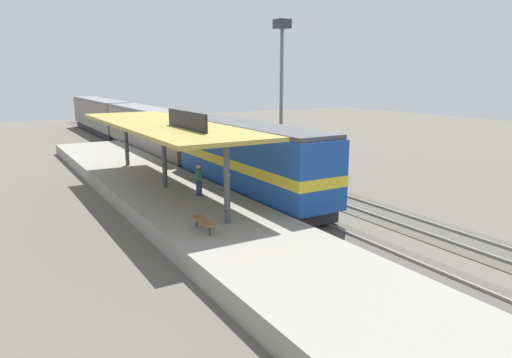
{
  "coord_description": "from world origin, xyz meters",
  "views": [
    {
      "loc": [
        -13.69,
        -25.82,
        7.36
      ],
      "look_at": [
        -1.38,
        -5.08,
        2.0
      ],
      "focal_mm": 32.75,
      "sensor_mm": 36.0,
      "label": 1
    }
  ],
  "objects": [
    {
      "name": "ground_plane",
      "position": [
        2.0,
        0.0,
        0.0
      ],
      "size": [
        120.0,
        120.0,
        0.0
      ],
      "primitive_type": "plane",
      "color": "#5B564C"
    },
    {
      "name": "track_near",
      "position": [
        0.0,
        0.0,
        0.03
      ],
      "size": [
        3.2,
        110.0,
        0.16
      ],
      "color": "#4E4941",
      "rests_on": "ground"
    },
    {
      "name": "track_far",
      "position": [
        4.6,
        0.0,
        0.03
      ],
      "size": [
        3.2,
        110.0,
        0.16
      ],
      "color": "#4E4941",
      "rests_on": "ground"
    },
    {
      "name": "platform",
      "position": [
        -4.6,
        0.0,
        0.45
      ],
      "size": [
        6.0,
        44.0,
        0.9
      ],
      "primitive_type": "cube",
      "color": "gray",
      "rests_on": "ground"
    },
    {
      "name": "station_canopy",
      "position": [
        -4.6,
        -0.09,
        4.53
      ],
      "size": [
        5.2,
        18.0,
        4.7
      ],
      "color": "#47474C",
      "rests_on": "platform"
    },
    {
      "name": "platform_bench",
      "position": [
        -6.0,
        -8.46,
        1.34
      ],
      "size": [
        0.44,
        1.7,
        0.5
      ],
      "color": "#333338",
      "rests_on": "platform"
    },
    {
      "name": "locomotive",
      "position": [
        0.0,
        -1.88,
        2.41
      ],
      "size": [
        2.93,
        14.43,
        4.44
      ],
      "color": "#28282D",
      "rests_on": "track_near"
    },
    {
      "name": "passenger_carriage_front",
      "position": [
        0.0,
        16.12,
        2.31
      ],
      "size": [
        2.9,
        20.0,
        4.24
      ],
      "color": "#28282D",
      "rests_on": "track_near"
    },
    {
      "name": "passenger_carriage_rear",
      "position": [
        0.0,
        36.92,
        2.31
      ],
      "size": [
        2.9,
        20.0,
        4.24
      ],
      "color": "#28282D",
      "rests_on": "track_near"
    },
    {
      "name": "freight_car",
      "position": [
        4.6,
        3.9,
        1.97
      ],
      "size": [
        2.8,
        12.0,
        3.54
      ],
      "color": "#28282D",
      "rests_on": "track_far"
    },
    {
      "name": "light_mast",
      "position": [
        7.8,
        6.33,
        8.4
      ],
      "size": [
        1.1,
        1.1,
        11.7
      ],
      "color": "slate",
      "rests_on": "ground"
    },
    {
      "name": "person_waiting",
      "position": [
        -3.67,
        -2.81,
        1.85
      ],
      "size": [
        0.34,
        0.34,
        1.71
      ],
      "color": "navy",
      "rests_on": "platform"
    }
  ]
}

